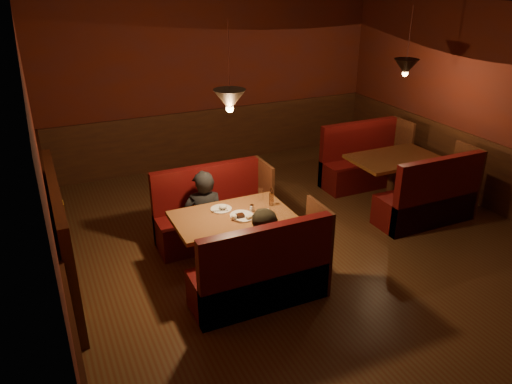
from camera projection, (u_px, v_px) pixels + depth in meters
name	position (u px, v px, depth m)	size (l,w,h in m)	color
room	(296.00, 176.00, 5.90)	(6.02, 7.02, 2.92)	#532B17
main_table	(234.00, 227.00, 5.77)	(1.34, 0.82, 0.94)	#653311
main_bench_far	(213.00, 218.00, 6.50)	(1.48, 0.53, 1.01)	#500905
main_bench_near	(263.00, 278.00, 5.24)	(1.48, 0.53, 1.01)	#500905
second_table	(393.00, 169.00, 7.47)	(1.30, 0.83, 0.74)	#653311
second_bench_far	(363.00, 165.00, 8.22)	(1.44, 0.54, 1.03)	#500905
second_bench_near	(430.00, 202.00, 6.93)	(1.44, 0.54, 1.03)	#500905
diner_a	(203.00, 198.00, 6.12)	(0.52, 0.34, 1.42)	black
diner_b	(267.00, 241.00, 5.19)	(0.68, 0.53, 1.40)	#3C3525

